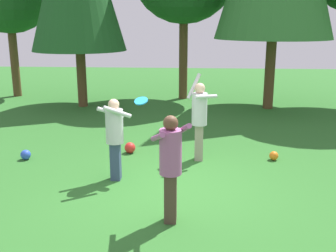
{
  "coord_description": "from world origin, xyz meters",
  "views": [
    {
      "loc": [
        0.42,
        -6.94,
        3.06
      ],
      "look_at": [
        -0.11,
        0.69,
        1.05
      ],
      "focal_mm": 43.03,
      "sensor_mm": 36.0,
      "label": 1
    }
  ],
  "objects_px": {
    "person_catcher": "(115,133)",
    "frisbee": "(141,101)",
    "person_bystander": "(171,160)",
    "ball_blue": "(26,155)",
    "ball_red": "(130,148)",
    "ball_orange": "(274,156)",
    "person_thrower": "(199,115)"
  },
  "relations": [
    {
      "from": "frisbee",
      "to": "person_thrower",
      "type": "bearing_deg",
      "value": 40.87
    },
    {
      "from": "person_bystander",
      "to": "ball_red",
      "type": "bearing_deg",
      "value": -0.32
    },
    {
      "from": "person_thrower",
      "to": "person_bystander",
      "type": "xyz_separation_m",
      "value": [
        -0.45,
        -2.93,
        -0.03
      ]
    },
    {
      "from": "person_catcher",
      "to": "ball_orange",
      "type": "distance_m",
      "value": 3.71
    },
    {
      "from": "frisbee",
      "to": "ball_orange",
      "type": "bearing_deg",
      "value": 20.98
    },
    {
      "from": "person_thrower",
      "to": "ball_orange",
      "type": "relative_size",
      "value": 9.5
    },
    {
      "from": "person_catcher",
      "to": "person_bystander",
      "type": "distance_m",
      "value": 2.04
    },
    {
      "from": "person_catcher",
      "to": "frisbee",
      "type": "height_order",
      "value": "person_catcher"
    },
    {
      "from": "person_thrower",
      "to": "person_bystander",
      "type": "bearing_deg",
      "value": 40.39
    },
    {
      "from": "ball_red",
      "to": "ball_blue",
      "type": "relative_size",
      "value": 1.14
    },
    {
      "from": "person_catcher",
      "to": "person_thrower",
      "type": "bearing_deg",
      "value": 8.02
    },
    {
      "from": "ball_red",
      "to": "ball_orange",
      "type": "relative_size",
      "value": 1.27
    },
    {
      "from": "person_bystander",
      "to": "ball_orange",
      "type": "distance_m",
      "value": 3.83
    },
    {
      "from": "ball_orange",
      "to": "ball_blue",
      "type": "height_order",
      "value": "ball_blue"
    },
    {
      "from": "person_catcher",
      "to": "ball_red",
      "type": "height_order",
      "value": "person_catcher"
    },
    {
      "from": "person_thrower",
      "to": "ball_blue",
      "type": "height_order",
      "value": "person_thrower"
    },
    {
      "from": "person_catcher",
      "to": "person_bystander",
      "type": "relative_size",
      "value": 0.95
    },
    {
      "from": "person_catcher",
      "to": "person_bystander",
      "type": "xyz_separation_m",
      "value": [
        1.19,
        -1.66,
        0.06
      ]
    },
    {
      "from": "person_thrower",
      "to": "ball_red",
      "type": "xyz_separation_m",
      "value": [
        -1.63,
        0.37,
        -0.92
      ]
    },
    {
      "from": "person_bystander",
      "to": "ball_blue",
      "type": "height_order",
      "value": "person_bystander"
    },
    {
      "from": "person_thrower",
      "to": "person_bystander",
      "type": "distance_m",
      "value": 2.97
    },
    {
      "from": "person_catcher",
      "to": "person_bystander",
      "type": "bearing_deg",
      "value": -84.25
    },
    {
      "from": "person_bystander",
      "to": "ball_blue",
      "type": "distance_m",
      "value": 4.47
    },
    {
      "from": "person_bystander",
      "to": "ball_red",
      "type": "relative_size",
      "value": 6.59
    },
    {
      "from": "person_bystander",
      "to": "person_thrower",
      "type": "bearing_deg",
      "value": -28.65
    },
    {
      "from": "frisbee",
      "to": "ball_blue",
      "type": "xyz_separation_m",
      "value": [
        -2.76,
        0.74,
        -1.43
      ]
    },
    {
      "from": "ball_red",
      "to": "person_bystander",
      "type": "bearing_deg",
      "value": -70.41
    },
    {
      "from": "person_catcher",
      "to": "ball_blue",
      "type": "bearing_deg",
      "value": 125.96
    },
    {
      "from": "person_bystander",
      "to": "frisbee",
      "type": "bearing_deg",
      "value": -0.0
    },
    {
      "from": "ball_red",
      "to": "ball_orange",
      "type": "distance_m",
      "value": 3.34
    },
    {
      "from": "person_catcher",
      "to": "frisbee",
      "type": "distance_m",
      "value": 0.81
    },
    {
      "from": "ball_blue",
      "to": "person_catcher",
      "type": "bearing_deg",
      "value": -24.14
    }
  ]
}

